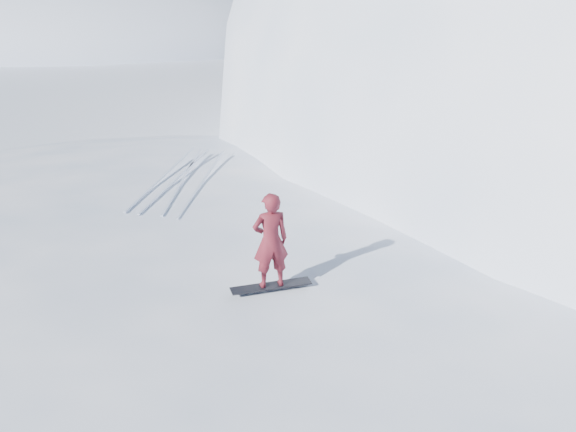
% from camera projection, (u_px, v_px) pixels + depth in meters
% --- Properties ---
extents(ground, '(400.00, 400.00, 0.00)m').
position_uv_depth(ground, '(149.00, 357.00, 14.43)').
color(ground, white).
rests_on(ground, ground).
extents(near_ridge, '(36.00, 28.00, 4.80)m').
position_uv_depth(near_ridge, '(242.00, 302.00, 16.75)').
color(near_ridge, white).
rests_on(near_ridge, ground).
extents(peak_shoulder, '(28.00, 24.00, 18.00)m').
position_uv_depth(peak_shoulder, '(574.00, 158.00, 28.88)').
color(peak_shoulder, white).
rests_on(peak_shoulder, ground).
extents(far_ridge_c, '(140.00, 90.00, 36.00)m').
position_uv_depth(far_ridge_c, '(265.00, 6.00, 123.06)').
color(far_ridge_c, white).
rests_on(far_ridge_c, ground).
extents(wind_bumps, '(16.00, 14.40, 1.00)m').
position_uv_depth(wind_bumps, '(173.00, 308.00, 16.46)').
color(wind_bumps, white).
rests_on(wind_bumps, ground).
extents(snowboard, '(1.46, 1.18, 0.03)m').
position_uv_depth(snowboard, '(271.00, 286.00, 12.48)').
color(snowboard, black).
rests_on(snowboard, near_ridge).
extents(snowboarder, '(0.83, 0.78, 1.90)m').
position_uv_depth(snowboarder, '(271.00, 241.00, 12.12)').
color(snowboarder, maroon).
rests_on(snowboarder, snowboard).
extents(board_tracks, '(2.62, 5.93, 0.04)m').
position_uv_depth(board_tracks, '(182.00, 177.00, 18.68)').
color(board_tracks, silver).
rests_on(board_tracks, ground).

